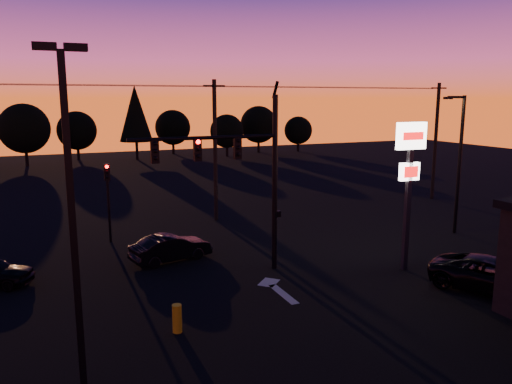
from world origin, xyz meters
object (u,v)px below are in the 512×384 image
traffic_signal_mast (242,166)px  bollard (177,318)px  secondary_signal (108,191)px  parking_lot_light (71,202)px  streetlight (459,159)px  car_mid (171,248)px  suv_parked (495,276)px  pylon_sign (410,165)px

traffic_signal_mast → bollard: (-4.20, -4.59, -4.44)m
secondary_signal → parking_lot_light: parking_lot_light is taller
bollard → streetlight: bearing=18.5°
car_mid → suv_parked: 14.51m
pylon_sign → bollard: pylon_sign is taller
secondary_signal → streetlight: bearing=-17.6°
secondary_signal → parking_lot_light: bearing=-99.8°
traffic_signal_mast → parking_lot_light: parking_lot_light is taller
parking_lot_light → bollard: (3.21, 2.40, -4.78)m
traffic_signal_mast → streetlight: traffic_signal_mast is taller
traffic_signal_mast → secondary_signal: (-4.90, 7.49, -2.07)m
bollard → parking_lot_light: bearing=-143.1°
pylon_sign → bollard: bearing=-169.5°
traffic_signal_mast → secondary_signal: traffic_signal_mast is taller
secondary_signal → traffic_signal_mast: bearing=-56.8°
streetlight → bollard: bearing=-161.5°
suv_parked → traffic_signal_mast: bearing=117.1°
secondary_signal → streetlight: streetlight is taller
car_mid → suv_parked: (11.24, -9.17, 0.05)m
parking_lot_light → bollard: bearing=36.9°
parking_lot_light → suv_parked: (16.07, 0.82, -4.57)m
pylon_sign → bollard: (-11.29, -2.09, -4.42)m
traffic_signal_mast → streetlight: bearing=6.1°
secondary_signal → streetlight: (18.91, -5.99, 1.56)m
car_mid → suv_parked: size_ratio=0.78×
car_mid → traffic_signal_mast: bearing=-153.1°
parking_lot_light → pylon_sign: 15.19m
traffic_signal_mast → suv_parked: size_ratio=1.70×
car_mid → bollard: bearing=154.2°
traffic_signal_mast → streetlight: 14.10m
streetlight → suv_parked: size_ratio=1.59×
pylon_sign → streetlight: (6.91, 4.00, -0.49)m
traffic_signal_mast → suv_parked: 11.45m
traffic_signal_mast → pylon_sign: bearing=-19.4°
traffic_signal_mast → pylon_sign: 7.52m
suv_parked → streetlight: bearing=27.7°
traffic_signal_mast → pylon_sign: size_ratio=1.26×
suv_parked → pylon_sign: bearing=85.7°
bollard → suv_parked: size_ratio=0.20×
traffic_signal_mast → bollard: 7.64m
traffic_signal_mast → suv_parked: traffic_signal_mast is taller
secondary_signal → car_mid: size_ratio=1.10×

